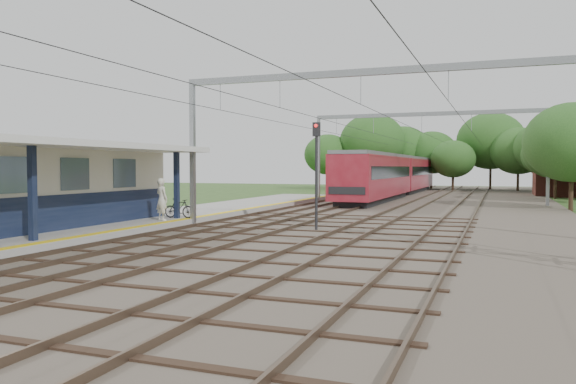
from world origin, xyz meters
The scene contains 11 objects.
ground centered at (0.00, 0.00, 0.00)m, with size 160.00×160.00×0.00m, color #2D4C1E.
ballast_bed centered at (4.00, 30.00, 0.05)m, with size 18.00×90.00×0.10m, color #473D33.
platform centered at (-7.50, 14.00, 0.17)m, with size 5.00×52.00×0.35m, color gray.
yellow_stripe centered at (-5.25, 14.00, 0.35)m, with size 0.45×52.00×0.01m, color yellow.
rail_tracks centered at (1.50, 30.00, 0.18)m, with size 11.80×88.00×0.15m.
catenary_system centered at (3.39, 25.28, 5.51)m, with size 17.22×88.00×7.00m.
tree_band centered at (3.84, 57.12, 4.92)m, with size 31.72×30.88×8.82m.
person centered at (-5.87, 13.67, 1.34)m, with size 0.72×0.47×1.98m, color white.
bicycle centered at (-5.78, 15.00, 0.83)m, with size 0.45×1.59×0.95m, color black.
train centered at (-0.50, 45.13, 2.15)m, with size 2.93×36.48×3.85m.
signal_post centered at (1.35, 14.61, 3.10)m, with size 0.36×0.30×4.76m.
Camera 1 is at (8.77, -8.57, 2.82)m, focal length 35.00 mm.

